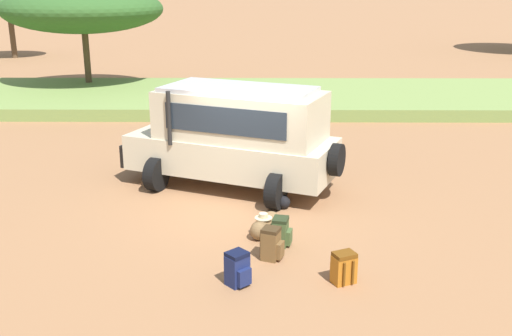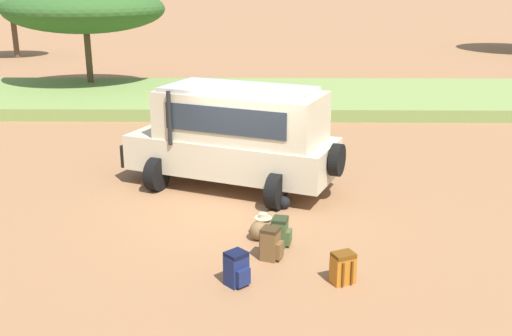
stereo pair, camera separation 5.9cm
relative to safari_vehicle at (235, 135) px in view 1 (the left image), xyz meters
name	(u,v)px [view 1 (the left image)]	position (x,y,z in m)	size (l,w,h in m)	color
ground_plane	(243,204)	(0.21, -1.20, -1.29)	(320.00, 320.00, 0.00)	#936642
grass_bank	(251,97)	(0.21, 10.29, -1.07)	(120.00, 7.00, 0.44)	olive
safari_vehicle	(235,135)	(0.00, 0.00, 0.00)	(5.39, 3.80, 2.44)	beige
backpack_beside_front_wheel	(281,232)	(0.99, -3.33, -1.03)	(0.42, 0.40, 0.55)	#42562D
backpack_cluster_center	(271,244)	(0.80, -3.92, -1.00)	(0.45, 0.40, 0.60)	brown
backpack_near_rear_wheel	(238,269)	(0.23, -4.87, -1.01)	(0.46, 0.46, 0.58)	navy
backpack_outermost	(343,268)	(1.97, -4.78, -1.03)	(0.45, 0.44, 0.54)	#B26619
duffel_bag_low_black_case	(265,225)	(0.70, -2.82, -1.10)	(0.60, 0.89, 0.47)	brown
duffel_bag_soft_canvas	(280,198)	(1.04, -1.22, -1.15)	(0.43, 0.74, 0.40)	black
acacia_tree_far_left	(9,3)	(-15.04, 24.48, 2.04)	(4.79, 4.12, 4.03)	brown
acacia_tree_left_mid	(83,9)	(-7.00, 12.53, 2.27)	(6.81, 6.52, 4.58)	brown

